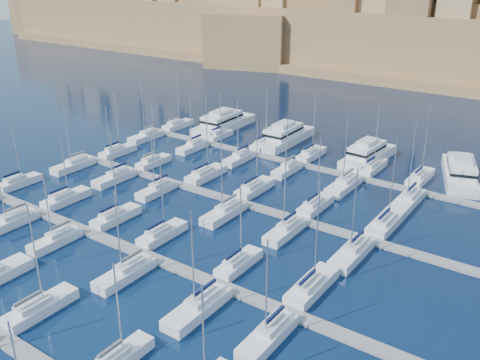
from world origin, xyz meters
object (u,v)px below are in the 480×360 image
Objects in this scene: sailboat_4 at (120,358)px; motor_yacht_b at (284,136)px; motor_yacht_c at (367,154)px; motor_yacht_a at (223,122)px; motor_yacht_d at (460,172)px.

motor_yacht_b is (-22.51, 71.56, 1.01)m from sailboat_4.
motor_yacht_c is (-2.31, 70.69, 1.01)m from sailboat_4.
motor_yacht_b is at bearing -1.91° from motor_yacht_a.
motor_yacht_a is 1.05× the size of motor_yacht_d.
motor_yacht_c is at bearing -2.46° from motor_yacht_b.
sailboat_4 reaches higher than motor_yacht_b.
motor_yacht_c is at bearing 91.87° from sailboat_4.
motor_yacht_b and motor_yacht_c have the same top height.
sailboat_4 is 75.03m from motor_yacht_b.
motor_yacht_a is at bearing 119.13° from sailboat_4.
motor_yacht_a and motor_yacht_c have the same top height.
motor_yacht_a is at bearing 178.09° from motor_yacht_b.
motor_yacht_b is at bearing 179.73° from motor_yacht_d.
sailboat_4 is at bearing -60.87° from motor_yacht_a.
motor_yacht_d is (15.85, 71.38, 1.01)m from sailboat_4.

